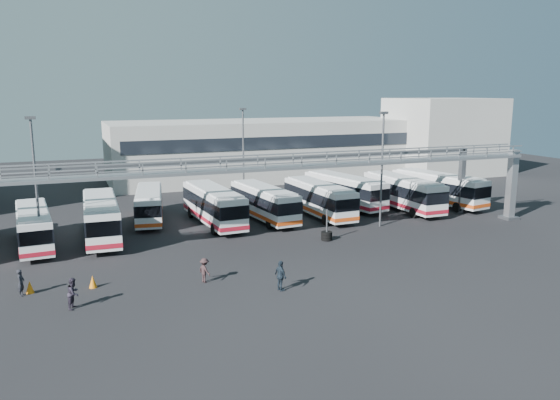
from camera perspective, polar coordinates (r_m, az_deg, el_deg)
name	(u,v)px	position (r m, az deg, el deg)	size (l,w,h in m)	color
ground	(286,264)	(38.64, 0.61, -6.66)	(140.00, 140.00, 0.00)	black
gantry	(258,175)	(42.74, -2.35, 2.65)	(51.40, 5.15, 7.10)	gray
warehouse	(263,149)	(76.96, -1.80, 5.33)	(42.00, 14.00, 8.00)	#9E9E99
building_right	(443,136)	(84.24, 16.65, 6.41)	(14.00, 12.00, 11.00)	#B2B2AD
light_pole_left	(36,180)	(42.54, -24.17, 1.94)	(0.70, 0.35, 10.21)	#4C4F54
light_pole_mid	(382,163)	(48.92, 10.62, 3.82)	(0.70, 0.35, 10.21)	#4C4F54
light_pole_back	(243,150)	(59.16, -3.85, 5.23)	(0.70, 0.35, 10.21)	#4C4F54
bus_1	(34,226)	(46.27, -24.35, -2.50)	(3.11, 10.24, 3.06)	silver
bus_2	(101,217)	(46.77, -18.21, -1.67)	(2.96, 11.32, 3.42)	silver
bus_3	(149,204)	(52.14, -13.51, -0.37)	(3.91, 10.21, 3.02)	silver
bus_4	(213,204)	(49.77, -6.98, -0.45)	(3.25, 11.29, 3.39)	silver
bus_5	(264,202)	(51.19, -1.69, -0.17)	(3.44, 10.72, 3.20)	silver
bus_6	(319,198)	(52.81, 4.09, 0.22)	(2.89, 10.91, 3.29)	silver
bus_7	(344,190)	(57.32, 6.74, 1.06)	(4.52, 11.26, 3.34)	silver
bus_8	(403,192)	(56.99, 12.70, 0.85)	(2.72, 11.23, 3.40)	silver
bus_9	(438,188)	(60.38, 16.19, 1.25)	(4.76, 11.51, 3.41)	silver
pedestrian_a	(21,283)	(35.95, -25.45, -7.80)	(0.59, 0.39, 1.63)	black
pedestrian_b	(74,293)	(32.81, -20.77, -9.08)	(0.86, 0.67, 1.77)	#26212E
pedestrian_c	(205,270)	(35.07, -7.89, -7.29)	(1.02, 0.59, 1.59)	#302021
pedestrian_d	(281,276)	(33.29, 0.06, -7.93)	(1.10, 0.46, 1.88)	#1A2530
cone_left	(93,282)	(35.88, -18.98, -8.07)	(0.48, 0.48, 0.77)	orange
cone_right	(30,287)	(36.33, -24.68, -8.26)	(0.48, 0.48, 0.77)	orange
tire_stack	(327,235)	(44.61, 4.90, -3.67)	(0.90, 0.90, 2.58)	black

